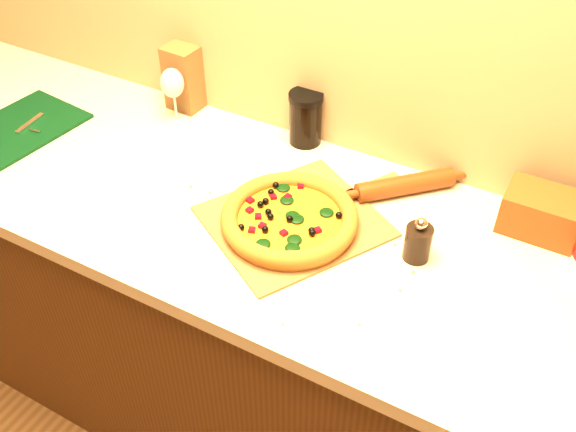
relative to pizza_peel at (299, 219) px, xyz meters
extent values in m
cube|color=#4B2810|center=(-0.05, -0.01, -0.47)|extent=(2.80, 0.65, 0.86)
cube|color=beige|center=(-0.05, -0.01, -0.02)|extent=(2.84, 0.68, 0.04)
cube|color=brown|center=(-0.01, -0.01, 0.00)|extent=(0.47, 0.48, 0.01)
cube|color=brown|center=(0.11, 0.19, 0.00)|extent=(0.12, 0.15, 0.01)
cylinder|color=#B17B2C|center=(-0.01, -0.03, 0.01)|extent=(0.29, 0.29, 0.01)
cylinder|color=gold|center=(-0.01, -0.03, 0.02)|extent=(0.25, 0.25, 0.01)
torus|color=brown|center=(-0.01, -0.03, 0.03)|extent=(0.31, 0.31, 0.04)
ellipsoid|color=black|center=(0.04, -0.01, 0.03)|extent=(0.03, 0.03, 0.01)
sphere|color=black|center=(-0.04, -0.05, 0.03)|extent=(0.02, 0.02, 0.02)
cube|color=maroon|center=(0.01, -0.08, 0.03)|extent=(0.02, 0.02, 0.01)
cube|color=black|center=(-0.85, -0.04, 0.00)|extent=(0.27, 0.36, 0.01)
cube|color=silver|center=(-0.83, -0.02, 0.01)|extent=(0.02, 0.11, 0.01)
cylinder|color=silver|center=(-0.79, -0.03, 0.01)|extent=(0.04, 0.01, 0.01)
cylinder|color=black|center=(0.28, 0.02, 0.04)|extent=(0.06, 0.06, 0.08)
sphere|color=silver|center=(0.28, 0.02, 0.09)|extent=(0.03, 0.03, 0.03)
cylinder|color=#5D2B0F|center=(0.18, 0.21, 0.02)|extent=(0.21, 0.21, 0.05)
cylinder|color=#5D2B0F|center=(0.28, 0.32, 0.02)|extent=(0.05, 0.05, 0.02)
cylinder|color=#5D2B0F|center=(0.07, 0.11, 0.02)|extent=(0.05, 0.05, 0.02)
cylinder|color=silver|center=(-0.50, 0.21, 0.00)|extent=(0.06, 0.06, 0.00)
cylinder|color=silver|center=(-0.50, 0.21, 0.04)|extent=(0.01, 0.01, 0.07)
ellipsoid|color=silver|center=(-0.50, 0.21, 0.11)|extent=(0.06, 0.06, 0.08)
cube|color=brown|center=(-0.52, 0.28, 0.09)|extent=(0.10, 0.08, 0.18)
cylinder|color=black|center=(-0.14, 0.29, 0.06)|extent=(0.09, 0.09, 0.13)
cylinder|color=black|center=(-0.14, 0.29, 0.13)|extent=(0.09, 0.09, 0.02)
camera|label=1|loc=(0.51, -0.98, 0.98)|focal=40.00mm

